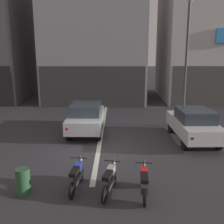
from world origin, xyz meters
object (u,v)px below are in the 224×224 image
at_px(street_lamp, 187,51).
at_px(car_white_parked_kerbside, 194,124).
at_px(car_silver_crossing_near, 86,117).
at_px(motorcycle_blue_row_leftmost, 77,176).
at_px(trash_bin, 23,181).
at_px(motorcycle_red_row_centre, 144,182).
at_px(motorcycle_silver_row_left_mid, 110,180).

bearing_deg(street_lamp, car_white_parked_kerbside, -92.03).
bearing_deg(car_silver_crossing_near, street_lamp, 12.91).
bearing_deg(street_lamp, motorcycle_blue_row_leftmost, -125.24).
bearing_deg(motorcycle_blue_row_leftmost, car_white_parked_kerbside, 43.36).
bearing_deg(trash_bin, car_silver_crossing_near, 78.56).
distance_m(car_silver_crossing_near, street_lamp, 6.70).
bearing_deg(street_lamp, motorcycle_red_row_centre, -111.55).
xyz_separation_m(car_silver_crossing_near, street_lamp, (5.56, 1.27, 3.52)).
height_order(car_silver_crossing_near, motorcycle_blue_row_leftmost, car_silver_crossing_near).
distance_m(street_lamp, trash_bin, 11.05).
relative_size(car_white_parked_kerbside, motorcycle_silver_row_left_mid, 2.54).
bearing_deg(car_white_parked_kerbside, street_lamp, 87.97).
bearing_deg(trash_bin, motorcycle_silver_row_left_mid, 1.91).
xyz_separation_m(car_silver_crossing_near, trash_bin, (-1.30, -6.42, -0.46)).
height_order(car_silver_crossing_near, street_lamp, street_lamp).
height_order(street_lamp, motorcycle_silver_row_left_mid, street_lamp).
xyz_separation_m(motorcycle_silver_row_left_mid, trash_bin, (-2.73, -0.09, -0.03)).
xyz_separation_m(motorcycle_blue_row_leftmost, trash_bin, (-1.65, -0.32, -0.03)).
xyz_separation_m(car_silver_crossing_near, motorcycle_blue_row_leftmost, (0.35, -6.10, -0.43)).
bearing_deg(car_silver_crossing_near, motorcycle_red_row_centre, -68.85).
xyz_separation_m(street_lamp, trash_bin, (-6.86, -7.70, -3.98)).
height_order(motorcycle_silver_row_left_mid, motorcycle_red_row_centre, same).
bearing_deg(car_white_parked_kerbside, motorcycle_silver_row_left_mid, -128.57).
distance_m(motorcycle_silver_row_left_mid, motorcycle_red_row_centre, 1.08).
height_order(motorcycle_blue_row_leftmost, trash_bin, motorcycle_blue_row_leftmost).
xyz_separation_m(car_white_parked_kerbside, motorcycle_silver_row_left_mid, (-4.04, -5.07, -0.43)).
xyz_separation_m(car_white_parked_kerbside, motorcycle_red_row_centre, (-2.97, -5.20, -0.43)).
bearing_deg(car_white_parked_kerbside, trash_bin, -142.69).
bearing_deg(motorcycle_blue_row_leftmost, motorcycle_silver_row_left_mid, -12.16).
relative_size(motorcycle_silver_row_left_mid, motorcycle_red_row_centre, 0.98).
relative_size(motorcycle_silver_row_left_mid, trash_bin, 1.93).
height_order(car_silver_crossing_near, motorcycle_red_row_centre, car_silver_crossing_near).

